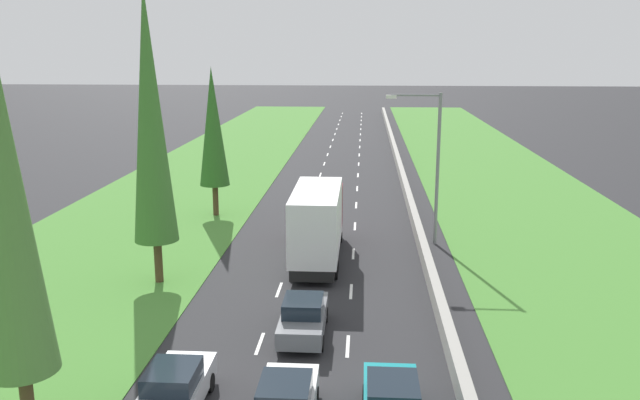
% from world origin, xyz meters
% --- Properties ---
extents(ground_plane, '(300.00, 300.00, 0.00)m').
position_xyz_m(ground_plane, '(0.00, 60.00, 0.00)').
color(ground_plane, '#28282B').
rests_on(ground_plane, ground).
extents(grass_verge_left, '(14.00, 140.00, 0.04)m').
position_xyz_m(grass_verge_left, '(-12.65, 60.00, 0.02)').
color(grass_verge_left, '#478433').
rests_on(grass_verge_left, ground).
extents(grass_verge_right, '(14.00, 140.00, 0.04)m').
position_xyz_m(grass_verge_right, '(14.35, 60.00, 0.02)').
color(grass_verge_right, '#478433').
rests_on(grass_verge_right, ground).
extents(median_barrier, '(0.44, 120.00, 0.85)m').
position_xyz_m(median_barrier, '(5.70, 60.00, 0.42)').
color(median_barrier, '#9E9B93').
rests_on(median_barrier, ground).
extents(lane_markings, '(3.64, 116.00, 0.01)m').
position_xyz_m(lane_markings, '(0.00, 60.00, 0.01)').
color(lane_markings, white).
rests_on(lane_markings, ground).
extents(grey_sedan_centre_lane, '(1.82, 4.50, 1.64)m').
position_xyz_m(grey_sedan_centre_lane, '(-0.09, 21.90, 0.81)').
color(grey_sedan_centre_lane, slate).
rests_on(grey_sedan_centre_lane, ground).
extents(white_box_truck_centre_lane, '(2.46, 9.40, 4.18)m').
position_xyz_m(white_box_truck_centre_lane, '(-0.20, 31.77, 2.18)').
color(white_box_truck_centre_lane, black).
rests_on(white_box_truck_centre_lane, ground).
extents(silver_sedan_left_lane, '(1.82, 4.50, 1.64)m').
position_xyz_m(silver_sedan_left_lane, '(-3.67, 15.78, 0.81)').
color(silver_sedan_left_lane, silver).
rests_on(silver_sedan_left_lane, ground).
extents(poplar_tree_nearest, '(2.12, 2.12, 12.80)m').
position_xyz_m(poplar_tree_nearest, '(-7.65, 14.17, 7.45)').
color(poplar_tree_nearest, '#4C3823').
rests_on(poplar_tree_nearest, ground).
extents(poplar_tree_second, '(2.16, 2.16, 14.53)m').
position_xyz_m(poplar_tree_second, '(-7.89, 27.69, 8.32)').
color(poplar_tree_second, '#4C3823').
rests_on(poplar_tree_second, ground).
extents(poplar_tree_third, '(2.06, 2.06, 10.31)m').
position_xyz_m(poplar_tree_third, '(-8.05, 41.27, 6.21)').
color(poplar_tree_third, '#4C3823').
rests_on(poplar_tree_third, ground).
extents(street_light_mast, '(3.20, 0.28, 9.00)m').
position_xyz_m(street_light_mast, '(6.25, 35.35, 5.23)').
color(street_light_mast, gray).
rests_on(street_light_mast, ground).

